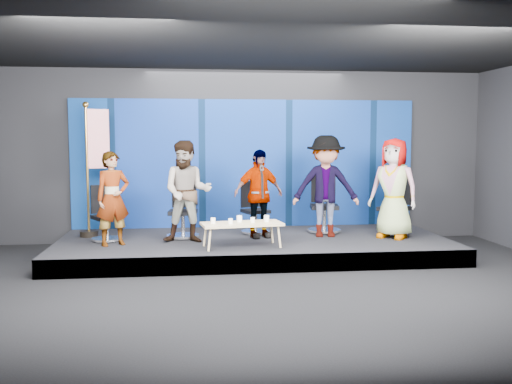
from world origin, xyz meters
TOP-DOWN VIEW (x-y plane):
  - ground at (0.00, 0.00)m, footprint 10.00×10.00m
  - room_walls at (0.00, 0.00)m, footprint 10.02×8.02m
  - riser at (0.00, 2.50)m, footprint 7.00×3.00m
  - backdrop at (0.00, 3.95)m, footprint 7.00×0.08m
  - chair_a at (-2.63, 2.57)m, footprint 0.75×0.75m
  - panelist_a at (-2.44, 2.11)m, footprint 0.69×0.61m
  - chair_b at (-1.27, 2.75)m, footprint 0.68×0.68m
  - panelist_b at (-1.19, 2.25)m, footprint 0.93×0.76m
  - chair_c at (0.08, 3.08)m, footprint 0.71×0.71m
  - panelist_c at (0.10, 2.58)m, footprint 1.02×0.66m
  - chair_d at (1.44, 3.05)m, footprint 0.73×0.73m
  - panelist_d at (1.34, 2.55)m, footprint 1.29×0.86m
  - chair_e at (2.75, 2.73)m, footprint 0.89×0.89m
  - panelist_e at (2.54, 2.27)m, footprint 1.05×1.02m
  - coffee_table at (-0.29, 1.69)m, footprint 1.40×0.74m
  - mug_a at (-0.77, 1.67)m, footprint 0.08×0.08m
  - mug_b at (-0.49, 1.59)m, footprint 0.07×0.07m
  - mug_c at (-0.32, 1.80)m, footprint 0.09×0.09m
  - mug_d at (-0.11, 1.69)m, footprint 0.07×0.07m
  - mug_e at (0.14, 1.78)m, footprint 0.09×0.09m
  - flag_stand at (-2.89, 3.08)m, footprint 0.56×0.33m

SIDE VIEW (x-z plane):
  - ground at x=0.00m, z-range 0.00..0.00m
  - riser at x=0.00m, z-range 0.00..0.30m
  - chair_a at x=-2.63m, z-range 0.13..1.12m
  - chair_c at x=0.08m, z-range 0.13..1.13m
  - chair_b at x=-1.27m, z-range 0.11..1.21m
  - chair_e at x=2.75m, z-range 0.11..1.23m
  - coffee_table at x=-0.29m, z-range 0.47..0.88m
  - chair_d at x=1.44m, z-range 0.10..1.26m
  - mug_d at x=-0.11m, z-range 0.71..0.80m
  - mug_b at x=-0.49m, z-range 0.71..0.80m
  - mug_a at x=-0.77m, z-range 0.71..0.81m
  - mug_e at x=0.14m, z-range 0.71..0.82m
  - mug_c at x=-0.32m, z-range 0.71..0.82m
  - panelist_a at x=-2.44m, z-range 0.30..1.90m
  - panelist_c at x=0.10m, z-range 0.30..1.91m
  - panelist_b at x=-1.19m, z-range 0.30..2.08m
  - panelist_e at x=2.54m, z-range 0.30..2.12m
  - panelist_d at x=1.34m, z-range 0.30..2.17m
  - backdrop at x=0.00m, z-range 0.30..2.90m
  - flag_stand at x=-2.89m, z-range 0.37..2.85m
  - room_walls at x=0.00m, z-range 0.67..4.18m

